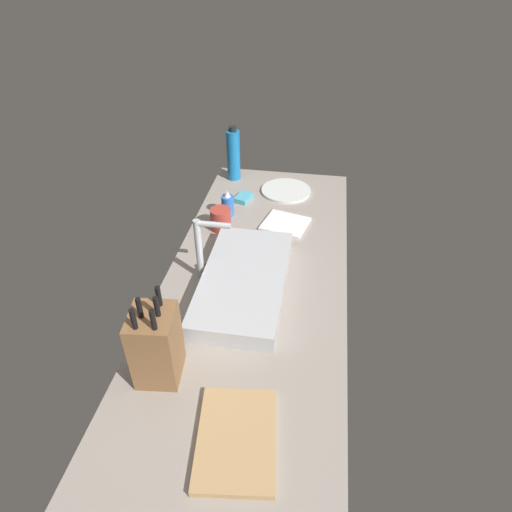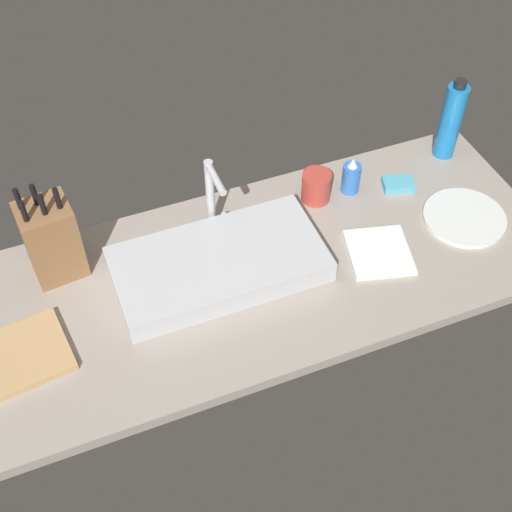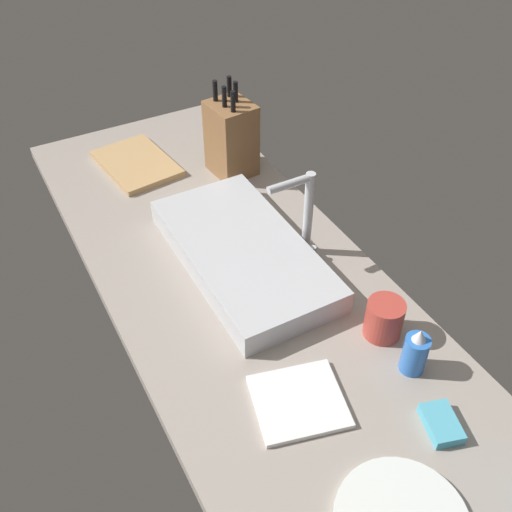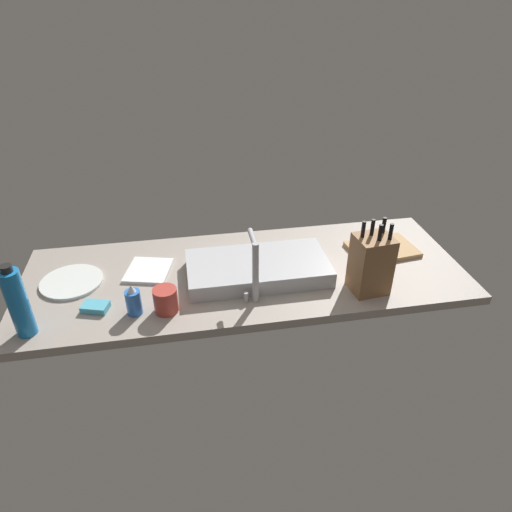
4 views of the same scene
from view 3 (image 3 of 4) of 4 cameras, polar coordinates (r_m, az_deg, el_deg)
countertop_slab at (r=146.21cm, az=-1.46°, el=-2.61°), size 174.84×64.99×3.50cm
sink_basin at (r=146.85cm, az=-1.25°, el=0.28°), size 55.01×28.18×6.40cm
faucet at (r=143.23cm, az=4.75°, el=4.55°), size 5.50×12.68×24.14cm
knife_block at (r=176.43cm, az=-2.43°, el=11.47°), size 14.18×13.08×28.56cm
cutting_board at (r=187.88cm, az=-11.63°, el=8.88°), size 29.67×22.41×1.80cm
soap_bottle at (r=126.77cm, az=15.32°, el=-9.12°), size 5.35×5.35×12.02cm
dish_towel at (r=121.11cm, az=4.21°, el=-14.02°), size 20.46×21.41×1.20cm
coffee_mug at (r=132.24cm, az=12.44°, el=-6.03°), size 8.49×8.49×9.18cm
dish_sponge at (r=122.70cm, az=17.70°, el=-15.38°), size 10.36×8.38×2.40cm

